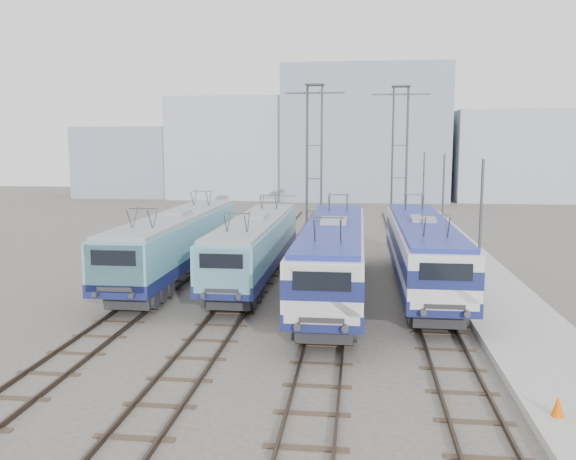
# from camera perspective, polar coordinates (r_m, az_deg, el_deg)

# --- Properties ---
(ground) EXTENTS (160.00, 160.00, 0.00)m
(ground) POSITION_cam_1_polar(r_m,az_deg,el_deg) (25.79, -1.36, -9.15)
(ground) COLOR #514C47
(platform) EXTENTS (4.00, 70.00, 0.30)m
(platform) POSITION_cam_1_polar(r_m,az_deg,el_deg) (33.90, 18.06, -5.09)
(platform) COLOR #9E9E99
(platform) RESTS_ON ground
(locomotive_far_left) EXTENTS (2.86, 18.03, 3.39)m
(locomotive_far_left) POSITION_cam_1_polar(r_m,az_deg,el_deg) (34.87, -10.42, -0.95)
(locomotive_far_left) COLOR #161C52
(locomotive_far_left) RESTS_ON ground
(locomotive_center_left) EXTENTS (2.72, 17.14, 3.23)m
(locomotive_center_left) POSITION_cam_1_polar(r_m,az_deg,el_deg) (33.93, -3.08, -1.25)
(locomotive_center_left) COLOR #161C52
(locomotive_center_left) RESTS_ON ground
(locomotive_center_right) EXTENTS (2.93, 18.56, 3.49)m
(locomotive_center_right) POSITION_cam_1_polar(r_m,az_deg,el_deg) (30.00, 4.28, -2.07)
(locomotive_center_right) COLOR #161C52
(locomotive_center_right) RESTS_ON ground
(locomotive_far_right) EXTENTS (2.85, 18.04, 3.39)m
(locomotive_far_right) POSITION_cam_1_polar(r_m,az_deg,el_deg) (32.34, 12.45, -1.61)
(locomotive_far_right) COLOR #161C52
(locomotive_far_right) RESTS_ON ground
(catenary_tower_west) EXTENTS (4.50, 1.20, 12.00)m
(catenary_tower_west) POSITION_cam_1_polar(r_m,az_deg,el_deg) (46.52, 2.47, 6.84)
(catenary_tower_west) COLOR #3F4247
(catenary_tower_west) RESTS_ON ground
(catenary_tower_east) EXTENTS (4.50, 1.20, 12.00)m
(catenary_tower_east) POSITION_cam_1_polar(r_m,az_deg,el_deg) (48.48, 10.39, 6.77)
(catenary_tower_east) COLOR #3F4247
(catenary_tower_east) RESTS_ON ground
(mast_front) EXTENTS (0.12, 0.12, 7.00)m
(mast_front) POSITION_cam_1_polar(r_m,az_deg,el_deg) (27.18, 17.50, -1.05)
(mast_front) COLOR #3F4247
(mast_front) RESTS_ON ground
(mast_mid) EXTENTS (0.12, 0.12, 7.00)m
(mast_mid) POSITION_cam_1_polar(r_m,az_deg,el_deg) (38.94, 14.26, 1.73)
(mast_mid) COLOR #3F4247
(mast_mid) RESTS_ON ground
(mast_rear) EXTENTS (0.12, 0.12, 7.00)m
(mast_rear) POSITION_cam_1_polar(r_m,az_deg,el_deg) (50.81, 12.53, 3.21)
(mast_rear) COLOR #3F4247
(mast_rear) RESTS_ON ground
(safety_cone) EXTENTS (0.33, 0.33, 0.57)m
(safety_cone) POSITION_cam_1_polar(r_m,az_deg,el_deg) (18.65, 23.92, -14.84)
(safety_cone) COLOR #E75600
(safety_cone) RESTS_ON platform
(building_west) EXTENTS (18.00, 12.00, 14.00)m
(building_west) POSITION_cam_1_polar(r_m,az_deg,el_deg) (88.14, -4.72, 7.63)
(building_west) COLOR #9BA3AD
(building_west) RESTS_ON ground
(building_center) EXTENTS (22.00, 14.00, 18.00)m
(building_center) POSITION_cam_1_polar(r_m,az_deg,el_deg) (86.39, 7.19, 8.91)
(building_center) COLOR gray
(building_center) RESTS_ON ground
(building_east) EXTENTS (16.00, 12.00, 12.00)m
(building_east) POSITION_cam_1_polar(r_m,az_deg,el_deg) (88.79, 20.26, 6.52)
(building_east) COLOR #9BA3AD
(building_east) RESTS_ON ground
(building_far_west) EXTENTS (14.00, 10.00, 10.00)m
(building_far_west) POSITION_cam_1_polar(r_m,az_deg,el_deg) (92.69, -14.50, 6.18)
(building_far_west) COLOR gray
(building_far_west) RESTS_ON ground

